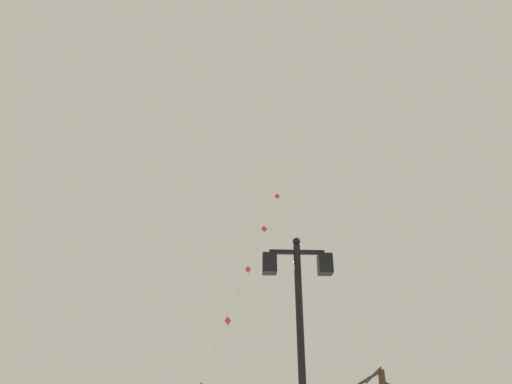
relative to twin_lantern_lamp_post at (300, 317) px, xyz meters
The scene contains 2 objects.
twin_lantern_lamp_post is the anchor object (origin of this frame).
kite_train 21.13m from the twin_lantern_lamp_post, 91.50° to the left, with size 6.56×10.92×19.99m.
Camera 1 is at (0.80, -0.20, 1.75)m, focal length 32.17 mm.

